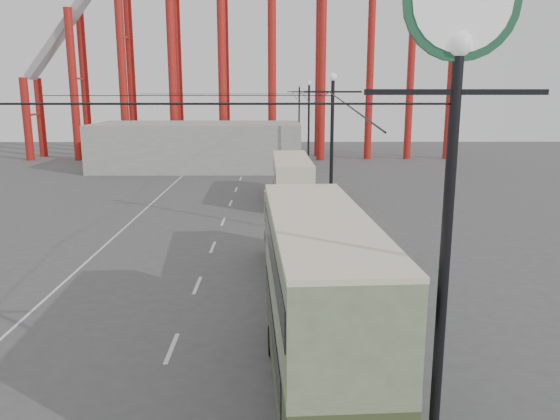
{
  "coord_description": "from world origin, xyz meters",
  "views": [
    {
      "loc": [
        2.46,
        -12.68,
        8.31
      ],
      "look_at": [
        2.64,
        11.74,
        3.0
      ],
      "focal_mm": 35.0,
      "sensor_mm": 36.0,
      "label": 1
    }
  ],
  "objects_px": {
    "lamp_post_near": "(454,118)",
    "single_decker_green": "(307,246)",
    "double_decker_bus": "(319,300)",
    "single_decker_cream": "(292,176)",
    "pedestrian": "(288,250)"
  },
  "relations": [
    {
      "from": "single_decker_green",
      "to": "double_decker_bus",
      "type": "bearing_deg",
      "value": -97.8
    },
    {
      "from": "lamp_post_near",
      "to": "single_decker_cream",
      "type": "height_order",
      "value": "lamp_post_near"
    },
    {
      "from": "double_decker_bus",
      "to": "pedestrian",
      "type": "distance_m",
      "value": 11.59
    },
    {
      "from": "pedestrian",
      "to": "single_decker_cream",
      "type": "bearing_deg",
      "value": -109.37
    },
    {
      "from": "double_decker_bus",
      "to": "pedestrian",
      "type": "xyz_separation_m",
      "value": [
        -0.55,
        11.41,
        -2.0
      ]
    },
    {
      "from": "single_decker_green",
      "to": "single_decker_cream",
      "type": "xyz_separation_m",
      "value": [
        -0.12,
        19.42,
        0.02
      ]
    },
    {
      "from": "lamp_post_near",
      "to": "single_decker_green",
      "type": "distance_m",
      "value": 14.18
    },
    {
      "from": "double_decker_bus",
      "to": "single_decker_cream",
      "type": "height_order",
      "value": "double_decker_bus"
    },
    {
      "from": "double_decker_bus",
      "to": "single_decker_green",
      "type": "height_order",
      "value": "double_decker_bus"
    },
    {
      "from": "single_decker_cream",
      "to": "pedestrian",
      "type": "xyz_separation_m",
      "value": [
        -0.64,
        -16.84,
        -0.96
      ]
    },
    {
      "from": "lamp_post_near",
      "to": "single_decker_green",
      "type": "bearing_deg",
      "value": 98.04
    },
    {
      "from": "single_decker_green",
      "to": "lamp_post_near",
      "type": "bearing_deg",
      "value": -88.37
    },
    {
      "from": "double_decker_bus",
      "to": "single_decker_cream",
      "type": "bearing_deg",
      "value": 86.62
    },
    {
      "from": "lamp_post_near",
      "to": "single_decker_cream",
      "type": "bearing_deg",
      "value": 93.41
    },
    {
      "from": "double_decker_bus",
      "to": "single_decker_green",
      "type": "relative_size",
      "value": 0.83
    }
  ]
}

